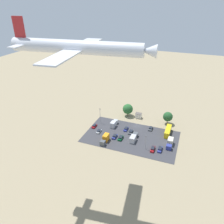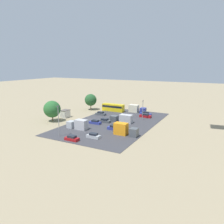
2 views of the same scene
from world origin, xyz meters
name	(u,v)px [view 1 (image 1 of 2)]	position (x,y,z in m)	size (l,w,h in m)	color
ground_plane	(137,126)	(0.00, 0.00, 0.00)	(400.00, 400.00, 0.00)	gray
parking_lot_surface	(131,137)	(0.00, 11.44, 0.04)	(48.18, 28.10, 0.08)	#38383D
shed_building	(138,116)	(1.63, -9.82, 1.54)	(3.68, 2.78, 3.05)	silver
bus	(168,131)	(-17.67, 1.73, 1.83)	(2.61, 10.25, 3.25)	gold
parked_car_0	(160,149)	(-16.37, 17.62, 0.74)	(1.81, 4.64, 1.59)	navy
parked_car_1	(126,129)	(4.47, 6.08, 0.67)	(1.73, 4.36, 1.41)	navy
parked_car_2	(121,138)	(4.37, 15.41, 0.70)	(1.94, 4.58, 1.50)	#0C4723
parked_car_3	(94,126)	(22.14, 9.61, 0.67)	(1.76, 4.10, 1.43)	maroon
parked_car_4	(131,132)	(1.08, 8.04, 0.68)	(1.95, 4.42, 1.45)	#4C5156
parked_car_5	(153,149)	(-13.11, 18.65, 0.74)	(1.71, 4.68, 1.58)	maroon
parked_car_6	(99,131)	(17.50, 13.74, 0.67)	(1.74, 4.04, 1.41)	#ADB2B7
parked_car_7	(151,129)	(-8.21, 0.82, 0.69)	(1.88, 4.32, 1.46)	#4C5156
parked_car_8	(115,137)	(7.71, 15.35, 0.73)	(1.80, 4.31, 1.56)	navy
parked_truck_0	(134,138)	(-2.07, 13.82, 1.44)	(2.53, 8.35, 2.97)	#4C5156
parked_truck_1	(114,124)	(12.26, 4.55, 1.54)	(2.47, 7.21, 3.18)	#ADB2B7
parked_truck_2	(170,143)	(-20.16, 11.96, 1.58)	(2.54, 7.52, 3.27)	navy
parked_truck_3	(105,139)	(10.96, 20.57, 1.71)	(2.41, 7.35, 3.57)	#4C5156
tree_near_shed	(168,117)	(-15.72, -9.04, 4.66)	(5.50, 5.50, 7.41)	brown
tree_apron_mid	(128,109)	(8.60, -10.00, 4.62)	(6.24, 6.24, 7.75)	brown
light_pole_lot_centre	(100,115)	(20.96, 4.03, 5.07)	(0.90, 0.28, 9.11)	gray
light_pole_lot_edge	(146,142)	(-9.41, 18.78, 4.19)	(0.90, 0.28, 7.37)	gray
airplane	(80,47)	(4.75, 51.09, 53.37)	(40.89, 34.16, 9.41)	silver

